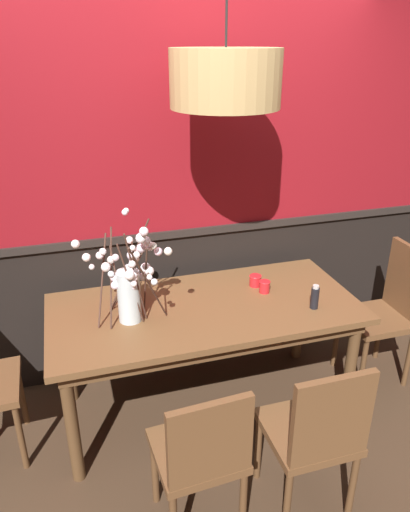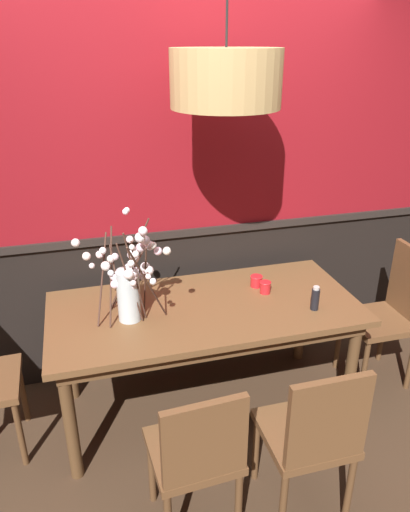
% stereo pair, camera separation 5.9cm
% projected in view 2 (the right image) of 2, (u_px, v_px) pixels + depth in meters
% --- Properties ---
extents(ground_plane, '(24.00, 24.00, 0.00)m').
position_uv_depth(ground_plane, '(205.00, 406.00, 3.20)').
color(ground_plane, '#422D1E').
extents(back_wall, '(4.46, 0.14, 2.72)m').
position_uv_depth(back_wall, '(181.00, 184.00, 3.18)').
color(back_wall, black).
rests_on(back_wall, ground).
extents(dining_table, '(1.85, 0.86, 0.77)m').
position_uv_depth(dining_table, '(205.00, 318.00, 2.92)').
color(dining_table, brown).
rests_on(dining_table, ground).
extents(chair_near_side_left, '(0.42, 0.42, 0.88)m').
position_uv_depth(chair_near_side_left, '(197.00, 453.00, 2.20)').
color(chair_near_side_left, brown).
rests_on(chair_near_side_left, ground).
extents(chair_far_side_right, '(0.46, 0.43, 0.91)m').
position_uv_depth(chair_far_side_right, '(209.00, 278.00, 3.80)').
color(chair_far_side_right, brown).
rests_on(chair_far_side_right, ground).
extents(chair_near_side_right, '(0.41, 0.42, 0.92)m').
position_uv_depth(chair_near_side_right, '(312.00, 434.00, 2.29)').
color(chair_near_side_right, brown).
rests_on(chair_near_side_right, ground).
extents(chair_head_east_end, '(0.43, 0.40, 0.98)m').
position_uv_depth(chair_head_east_end, '(391.00, 310.00, 3.28)').
color(chair_head_east_end, brown).
rests_on(chair_head_east_end, ground).
extents(vase_with_blossoms, '(0.49, 0.54, 0.59)m').
position_uv_depth(vase_with_blossoms, '(129.00, 282.00, 2.67)').
color(vase_with_blossoms, silver).
rests_on(vase_with_blossoms, dining_table).
extents(candle_holder_nearer_center, '(0.08, 0.08, 0.07)m').
position_uv_depth(candle_holder_nearer_center, '(256.00, 281.00, 3.10)').
color(candle_holder_nearer_center, red).
rests_on(candle_holder_nearer_center, dining_table).
extents(candle_holder_nearer_edge, '(0.07, 0.07, 0.08)m').
position_uv_depth(candle_holder_nearer_edge, '(265.00, 287.00, 3.02)').
color(candle_holder_nearer_edge, red).
rests_on(candle_holder_nearer_edge, dining_table).
extents(condiment_bottle, '(0.05, 0.05, 0.15)m').
position_uv_depth(condiment_bottle, '(315.00, 299.00, 2.82)').
color(condiment_bottle, black).
rests_on(condiment_bottle, dining_table).
extents(pendant_lamp, '(0.57, 0.57, 0.82)m').
position_uv_depth(pendant_lamp, '(226.00, 79.00, 2.44)').
color(pendant_lamp, tan).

